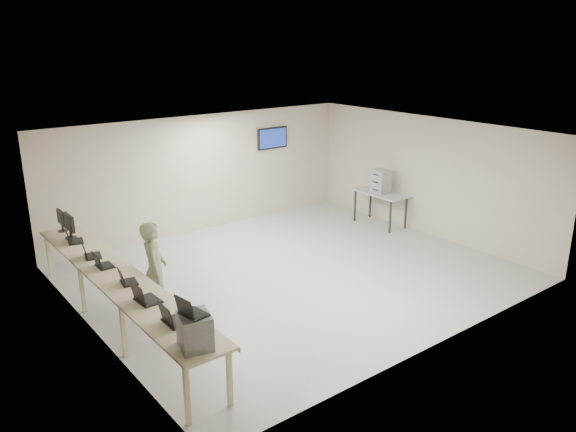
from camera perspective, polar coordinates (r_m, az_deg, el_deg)
room at (r=10.91m, az=0.60°, el=1.16°), size 8.01×7.01×2.81m
workbench at (r=9.39m, az=-16.90°, el=-6.26°), size 0.76×6.00×0.90m
equipment_box at (r=7.03m, az=-9.44°, el=-11.43°), size 0.46×0.50×0.44m
laptop_on_box at (r=6.87m, az=-9.95°, el=-9.45°), size 0.32×0.37×0.26m
laptop_0 at (r=7.67m, az=-11.71°, el=-10.17°), size 0.33×0.40×0.31m
laptop_1 at (r=8.34m, az=-14.44°, el=-7.99°), size 0.35×0.41×0.31m
laptop_2 at (r=9.01m, az=-16.15°, el=-6.25°), size 0.31×0.36×0.25m
laptop_3 at (r=9.76m, az=-18.41°, el=-4.58°), size 0.28×0.34×0.26m
laptop_4 at (r=10.24m, az=-19.53°, el=-3.61°), size 0.37×0.42×0.29m
laptop_5 at (r=11.09m, az=-21.07°, el=-2.18°), size 0.37×0.41×0.28m
monitor_near at (r=11.29m, az=-21.32°, el=-0.74°), size 0.21×0.47×0.47m
monitor_far at (r=11.75m, az=-22.02°, el=-0.27°), size 0.19×0.42×0.42m
soldier at (r=9.56m, az=-13.40°, el=-5.41°), size 0.62×0.72×1.68m
side_table at (r=14.15m, az=9.38°, el=2.09°), size 0.66×1.40×0.84m
storage_bins at (r=14.05m, az=9.40°, el=3.50°), size 0.36×0.40×0.58m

